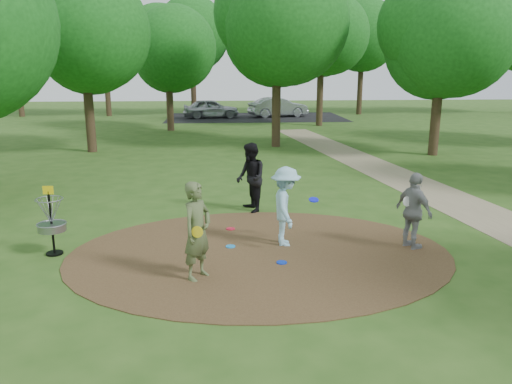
{
  "coord_description": "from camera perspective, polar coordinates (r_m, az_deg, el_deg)",
  "views": [
    {
      "loc": [
        -0.81,
        -10.26,
        4.01
      ],
      "look_at": [
        0.0,
        1.2,
        1.1
      ],
      "focal_mm": 35.0,
      "sensor_mm": 36.0,
      "label": 1
    }
  ],
  "objects": [
    {
      "name": "ground",
      "position": [
        11.05,
        0.44,
        -7.07
      ],
      "size": [
        100.0,
        100.0,
        0.0
      ],
      "primitive_type": "plane",
      "color": "#2D5119",
      "rests_on": "ground"
    },
    {
      "name": "dirt_clearing",
      "position": [
        11.05,
        0.44,
        -7.02
      ],
      "size": [
        8.4,
        8.4,
        0.02
      ],
      "primitive_type": "cylinder",
      "color": "#47301C",
      "rests_on": "ground"
    },
    {
      "name": "footpath",
      "position": [
        14.83,
        25.72,
        -2.91
      ],
      "size": [
        7.55,
        39.89,
        0.01
      ],
      "primitive_type": "cube",
      "rotation": [
        0.0,
        0.0,
        0.14
      ],
      "color": "#8C7A5B",
      "rests_on": "ground"
    },
    {
      "name": "parking_lot",
      "position": [
        40.56,
        -0.06,
        8.54
      ],
      "size": [
        14.0,
        8.0,
        0.01
      ],
      "primitive_type": "cube",
      "color": "black",
      "rests_on": "ground"
    },
    {
      "name": "player_observer_with_disc",
      "position": [
        9.57,
        -6.73,
        -4.46
      ],
      "size": [
        0.78,
        0.84,
        1.92
      ],
      "color": "#526038",
      "rests_on": "ground"
    },
    {
      "name": "player_throwing_with_disc",
      "position": [
        11.33,
        3.41,
        -1.67
      ],
      "size": [
        1.1,
        1.19,
        1.83
      ],
      "color": "#9CD3E8",
      "rests_on": "ground"
    },
    {
      "name": "player_walking_with_disc",
      "position": [
        13.94,
        -0.62,
        1.64
      ],
      "size": [
        0.95,
        1.1,
        1.95
      ],
      "color": "black",
      "rests_on": "ground"
    },
    {
      "name": "player_waiting_with_disc",
      "position": [
        11.65,
        17.6,
        -2.1
      ],
      "size": [
        0.8,
        1.11,
        1.75
      ],
      "color": "gray",
      "rests_on": "ground"
    },
    {
      "name": "disc_ground_cyan",
      "position": [
        11.41,
        -2.93,
        -6.23
      ],
      "size": [
        0.22,
        0.22,
        0.02
      ],
      "primitive_type": "cylinder",
      "color": "#1B88D9",
      "rests_on": "dirt_clearing"
    },
    {
      "name": "disc_ground_blue",
      "position": [
        10.52,
        2.96,
        -8.04
      ],
      "size": [
        0.22,
        0.22,
        0.02
      ],
      "primitive_type": "cylinder",
      "color": "#0B2EC6",
      "rests_on": "dirt_clearing"
    },
    {
      "name": "disc_ground_red",
      "position": [
        12.61,
        -2.92,
        -4.21
      ],
      "size": [
        0.22,
        0.22,
        0.02
      ],
      "primitive_type": "cylinder",
      "color": "red",
      "rests_on": "dirt_clearing"
    },
    {
      "name": "car_left",
      "position": [
        40.14,
        -5.17,
        9.49
      ],
      "size": [
        4.57,
        2.31,
        1.49
      ],
      "primitive_type": "imported",
      "rotation": [
        0.0,
        0.0,
        1.7
      ],
      "color": "#A3A7AA",
      "rests_on": "ground"
    },
    {
      "name": "car_right",
      "position": [
        40.91,
        2.55,
        9.67
      ],
      "size": [
        5.0,
        2.86,
        1.56
      ],
      "primitive_type": "imported",
      "rotation": [
        0.0,
        0.0,
        1.84
      ],
      "color": "#93979A",
      "rests_on": "ground"
    },
    {
      "name": "disc_golf_basket",
      "position": [
        11.62,
        -22.41,
        -2.55
      ],
      "size": [
        0.63,
        0.63,
        1.54
      ],
      "color": "black",
      "rests_on": "ground"
    },
    {
      "name": "tree_ring",
      "position": [
        19.47,
        3.97,
        17.51
      ],
      "size": [
        37.01,
        45.25,
        8.86
      ],
      "color": "#332316",
      "rests_on": "ground"
    }
  ]
}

